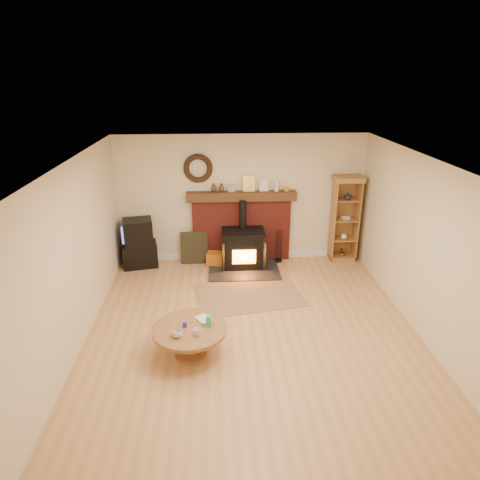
{
  "coord_description": "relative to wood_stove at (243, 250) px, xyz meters",
  "views": [
    {
      "loc": [
        -0.52,
        -5.61,
        3.71
      ],
      "look_at": [
        -0.13,
        1.0,
        1.1
      ],
      "focal_mm": 32.0,
      "sensor_mm": 36.0,
      "label": 1
    }
  ],
  "objects": [
    {
      "name": "chimney_breast",
      "position": [
        -0.01,
        0.39,
        0.42
      ],
      "size": [
        2.2,
        0.22,
        1.78
      ],
      "color": "maroon",
      "rests_on": "ground"
    },
    {
      "name": "coffee_table",
      "position": [
        -0.92,
        -2.86,
        -0.03
      ],
      "size": [
        1.04,
        1.04,
        0.6
      ],
      "color": "brown",
      "rests_on": "ground"
    },
    {
      "name": "ground",
      "position": [
        -0.01,
        -2.28,
        -0.38
      ],
      "size": [
        5.5,
        5.5,
        0.0
      ],
      "primitive_type": "plane",
      "color": "tan",
      "rests_on": "ground"
    },
    {
      "name": "tv_unit",
      "position": [
        -2.09,
        0.19,
        0.09
      ],
      "size": [
        0.76,
        0.59,
        0.99
      ],
      "color": "black",
      "rests_on": "ground"
    },
    {
      "name": "leaning_painting",
      "position": [
        -1.0,
        0.27,
        -0.05
      ],
      "size": [
        0.56,
        0.15,
        0.66
      ],
      "primitive_type": "cube",
      "rotation": [
        -0.17,
        0.0,
        0.0
      ],
      "color": "black",
      "rests_on": "ground"
    },
    {
      "name": "area_rug",
      "position": [
        0.02,
        -1.18,
        -0.38
      ],
      "size": [
        2.0,
        1.54,
        0.01
      ],
      "primitive_type": "cube",
      "rotation": [
        0.0,
        0.0,
        0.18
      ],
      "color": "brown",
      "rests_on": "ground"
    },
    {
      "name": "curio_cabinet",
      "position": [
        2.1,
        0.28,
        0.52
      ],
      "size": [
        0.58,
        0.42,
        1.79
      ],
      "color": "brown",
      "rests_on": "ground"
    },
    {
      "name": "firelog_box",
      "position": [
        -0.51,
        0.12,
        -0.25
      ],
      "size": [
        0.48,
        0.35,
        0.27
      ],
      "primitive_type": "cube",
      "rotation": [
        0.0,
        0.0,
        -0.2
      ],
      "color": "orange",
      "rests_on": "ground"
    },
    {
      "name": "wood_stove",
      "position": [
        0.0,
        0.0,
        0.0
      ],
      "size": [
        1.4,
        1.0,
        1.34
      ],
      "color": "black",
      "rests_on": "ground"
    },
    {
      "name": "room_shell",
      "position": [
        -0.03,
        -2.18,
        1.33
      ],
      "size": [
        5.02,
        5.52,
        2.61
      ],
      "color": "beige",
      "rests_on": "ground"
    },
    {
      "name": "fire_tools",
      "position": [
        0.75,
        0.22,
        -0.25
      ],
      "size": [
        0.16,
        0.16,
        0.7
      ],
      "color": "black",
      "rests_on": "ground"
    }
  ]
}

